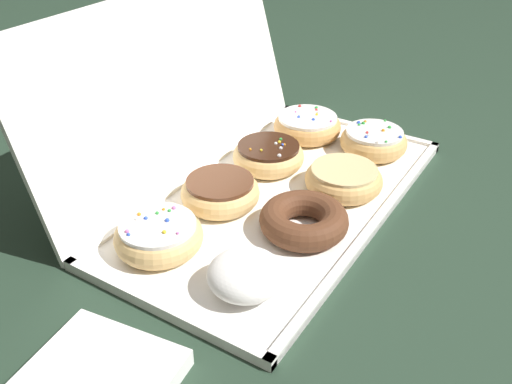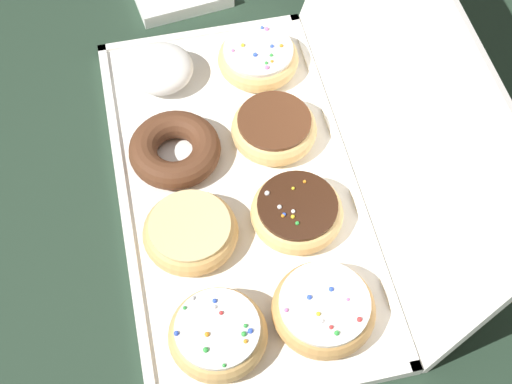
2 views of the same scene
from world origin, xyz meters
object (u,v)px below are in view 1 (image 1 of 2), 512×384
object	(u,v)px
chocolate_cake_ring_donut_1	(304,220)
sprinkle_donut_7	(307,125)
glazed_ring_donut_2	(344,179)
sprinkle_donut_4	(159,235)
powdered_filled_donut_0	(246,274)
chocolate_frosted_donut_5	(220,192)
donut_box	(281,198)
sprinkle_donut_6	(268,155)
sprinkle_donut_3	(374,141)

from	to	relation	value
chocolate_cake_ring_donut_1	sprinkle_donut_7	size ratio (longest dim) A/B	1.01
glazed_ring_donut_2	sprinkle_donut_4	xyz separation A→B (m)	(-0.26, 0.14, 0.00)
powdered_filled_donut_0	chocolate_cake_ring_donut_1	world-z (taller)	powdered_filled_donut_0
chocolate_cake_ring_donut_1	glazed_ring_donut_2	bearing A→B (deg)	-0.23
powdered_filled_donut_0	chocolate_cake_ring_donut_1	bearing A→B (deg)	-1.15
sprinkle_donut_4	sprinkle_donut_7	world-z (taller)	sprinkle_donut_4
powdered_filled_donut_0	chocolate_frosted_donut_5	distance (m)	0.19
donut_box	chocolate_cake_ring_donut_1	bearing A→B (deg)	-131.54
donut_box	glazed_ring_donut_2	xyz separation A→B (m)	(0.06, -0.07, 0.02)
sprinkle_donut_7	glazed_ring_donut_2	bearing A→B (deg)	-135.23
sprinkle_donut_7	sprinkle_donut_4	bearing A→B (deg)	178.51
powdered_filled_donut_0	sprinkle_donut_6	world-z (taller)	powdered_filled_donut_0
sprinkle_donut_6	donut_box	bearing A→B (deg)	-136.25
donut_box	sprinkle_donut_6	world-z (taller)	sprinkle_donut_6
chocolate_cake_ring_donut_1	sprinkle_donut_6	bearing A→B (deg)	46.15
chocolate_cake_ring_donut_1	glazed_ring_donut_2	distance (m)	0.13
sprinkle_donut_3	powdered_filled_donut_0	bearing A→B (deg)	-179.33
donut_box	glazed_ring_donut_2	bearing A→B (deg)	-47.81
chocolate_frosted_donut_5	sprinkle_donut_6	xyz separation A→B (m)	(0.13, -0.00, -0.00)
chocolate_frosted_donut_5	sprinkle_donut_7	size ratio (longest dim) A/B	0.96
sprinkle_donut_3	chocolate_frosted_donut_5	world-z (taller)	sprinkle_donut_3
sprinkle_donut_4	donut_box	bearing A→B (deg)	-20.04
donut_box	chocolate_cake_ring_donut_1	world-z (taller)	chocolate_cake_ring_donut_1
glazed_ring_donut_2	sprinkle_donut_7	bearing A→B (deg)	44.77
glazed_ring_donut_2	sprinkle_donut_4	bearing A→B (deg)	151.29
sprinkle_donut_4	chocolate_frosted_donut_5	bearing A→B (deg)	-3.04
sprinkle_donut_4	sprinkle_donut_3	bearing A→B (deg)	-18.67
chocolate_cake_ring_donut_1	powdered_filled_donut_0	bearing A→B (deg)	178.85
sprinkle_donut_3	sprinkle_donut_7	size ratio (longest dim) A/B	0.94
donut_box	sprinkle_donut_6	distance (m)	0.09
powdered_filled_donut_0	sprinkle_donut_4	world-z (taller)	powdered_filled_donut_0
sprinkle_donut_3	sprinkle_donut_6	xyz separation A→B (m)	(-0.14, 0.13, -0.00)
donut_box	sprinkle_donut_3	distance (m)	0.21
donut_box	sprinkle_donut_7	world-z (taller)	sprinkle_donut_7
glazed_ring_donut_2	powdered_filled_donut_0	bearing A→B (deg)	179.29
sprinkle_donut_3	chocolate_cake_ring_donut_1	bearing A→B (deg)	-178.37
glazed_ring_donut_2	sprinkle_donut_4	distance (m)	0.30
chocolate_cake_ring_donut_1	sprinkle_donut_4	size ratio (longest dim) A/B	1.05
glazed_ring_donut_2	sprinkle_donut_3	world-z (taller)	sprinkle_donut_3
sprinkle_donut_6	chocolate_frosted_donut_5	bearing A→B (deg)	179.23
sprinkle_donut_4	sprinkle_donut_6	distance (m)	0.26
donut_box	sprinkle_donut_7	size ratio (longest dim) A/B	4.74
sprinkle_donut_7	sprinkle_donut_6	bearing A→B (deg)	179.31
sprinkle_donut_7	sprinkle_donut_3	bearing A→B (deg)	-88.00
glazed_ring_donut_2	sprinkle_donut_3	distance (m)	0.14
sprinkle_donut_4	sprinkle_donut_6	bearing A→B (deg)	-1.89
glazed_ring_donut_2	sprinkle_donut_7	distance (m)	0.19
chocolate_cake_ring_donut_1	donut_box	bearing A→B (deg)	48.46
glazed_ring_donut_2	donut_box	bearing A→B (deg)	132.19
powdered_filled_donut_0	glazed_ring_donut_2	size ratio (longest dim) A/B	0.78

